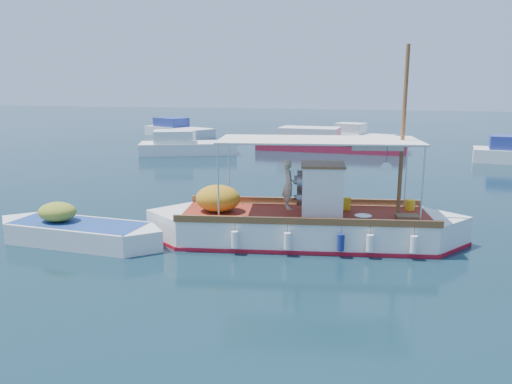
# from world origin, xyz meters

# --- Properties ---
(ground) EXTENTS (160.00, 160.00, 0.00)m
(ground) POSITION_xyz_m (0.00, 0.00, 0.00)
(ground) COLOR black
(ground) RESTS_ON ground
(fishing_caique) EXTENTS (9.45, 3.66, 5.84)m
(fishing_caique) POSITION_xyz_m (0.66, 0.42, 0.51)
(fishing_caique) COLOR white
(fishing_caique) RESTS_ON ground
(dinghy) EXTENTS (5.53, 1.79, 1.35)m
(dinghy) POSITION_xyz_m (-5.76, -1.37, 0.28)
(dinghy) COLOR white
(dinghy) RESTS_ON ground
(bg_boat_nw) EXTENTS (6.73, 4.52, 1.80)m
(bg_boat_nw) POSITION_xyz_m (-9.93, 17.11, 0.49)
(bg_boat_nw) COLOR silver
(bg_boat_nw) RESTS_ON ground
(bg_boat_n) EXTENTS (10.40, 3.31, 1.80)m
(bg_boat_n) POSITION_xyz_m (-1.07, 21.39, 0.49)
(bg_boat_n) COLOR #A41B2F
(bg_boat_n) RESTS_ON ground
(bg_boat_far_w) EXTENTS (7.45, 5.42, 1.80)m
(bg_boat_far_w) POSITION_xyz_m (-15.25, 28.21, 0.49)
(bg_boat_far_w) COLOR silver
(bg_boat_far_w) RESTS_ON ground
(bg_boat_far_n) EXTENTS (5.59, 3.56, 1.80)m
(bg_boat_far_n) POSITION_xyz_m (0.88, 25.86, 0.49)
(bg_boat_far_n) COLOR silver
(bg_boat_far_n) RESTS_ON ground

